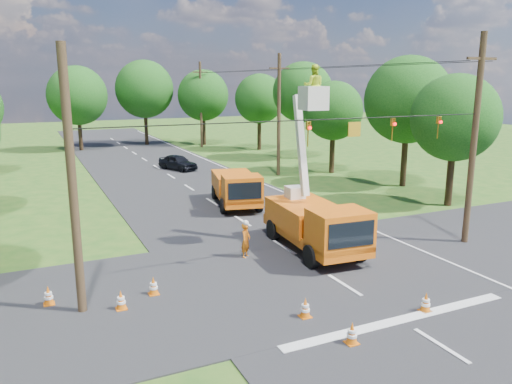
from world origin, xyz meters
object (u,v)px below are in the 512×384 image
traffic_cone_7 (257,189)px  tree_right_a (455,118)px  traffic_cone_5 (121,300)px  tree_right_e (259,99)px  traffic_cone_3 (290,211)px  tree_right_b (408,100)px  tree_right_c (333,111)px  traffic_cone_2 (292,219)px  pole_right_far (201,104)px  traffic_cone_6 (48,296)px  pole_right_near (474,139)px  ground_worker (246,241)px  traffic_cone_4 (153,286)px  tree_right_d (303,92)px  pole_left (72,184)px  tree_far_c (203,95)px  bucket_truck (316,214)px  tree_far_a (77,96)px  traffic_cone_1 (426,302)px  traffic_cone_0 (352,333)px  second_truck (236,188)px  distant_car (178,162)px  tree_far_b (144,89)px  traffic_cone_8 (305,308)px

traffic_cone_7 → tree_right_a: size_ratio=0.09×
traffic_cone_5 → tree_right_e: 42.10m
traffic_cone_3 → tree_right_b: tree_right_b is taller
tree_right_c → traffic_cone_2: bearing=-130.6°
tree_right_c → pole_right_far: bearing=102.6°
pole_right_far → traffic_cone_6: bearing=-116.0°
traffic_cone_2 → pole_right_near: pole_right_near is taller
ground_worker → pole_right_near: 11.80m
ground_worker → traffic_cone_7: ground_worker is taller
traffic_cone_4 → tree_right_d: 35.00m
traffic_cone_6 → pole_left: size_ratio=0.08×
tree_right_e → tree_far_c: size_ratio=0.94×
bucket_truck → tree_right_c: (12.09, 16.96, 3.51)m
traffic_cone_6 → pole_left: bearing=-45.0°
ground_worker → traffic_cone_3: (5.15, 5.26, -0.44)m
traffic_cone_6 → pole_right_near: (19.02, -1.02, 4.75)m
pole_right_far → pole_left: bearing=-114.2°
bucket_truck → traffic_cone_5: (-9.37, -2.48, -1.44)m
traffic_cone_5 → tree_right_d: 36.39m
bucket_truck → tree_far_a: bearing=102.8°
traffic_cone_7 → tree_right_e: (10.11, 21.04, 5.45)m
ground_worker → tree_far_c: size_ratio=0.17×
traffic_cone_1 → pole_right_far: bearing=80.8°
traffic_cone_2 → tree_right_c: tree_right_c is taller
traffic_cone_0 → tree_right_d: bearing=62.4°
traffic_cone_0 → pole_right_near: bearing=27.9°
traffic_cone_0 → pole_left: pole_left is taller
ground_worker → traffic_cone_3: size_ratio=2.25×
traffic_cone_2 → pole_right_far: (6.33, 33.87, 4.75)m
second_truck → tree_right_d: 21.41m
traffic_cone_7 → tree_far_c: bearing=78.3°
distant_car → traffic_cone_4: distant_car is taller
tree_right_e → tree_right_c: bearing=-92.1°
pole_left → tree_far_b: tree_far_b is taller
traffic_cone_8 → tree_far_b: tree_far_b is taller
pole_left → traffic_cone_1: bearing=-25.1°
traffic_cone_4 → traffic_cone_6: same height
traffic_cone_1 → traffic_cone_3: 12.99m
pole_right_far → tree_right_e: bearing=-43.3°
second_truck → tree_far_a: tree_far_a is taller
tree_right_a → tree_right_d: size_ratio=0.85×
traffic_cone_0 → traffic_cone_6: 10.61m
distant_car → traffic_cone_1: 30.97m
traffic_cone_1 → tree_right_c: 27.30m
tree_right_b → pole_right_near: bearing=-118.4°
pole_right_near → tree_right_d: (6.30, 27.00, 1.57)m
ground_worker → traffic_cone_1: (3.41, -7.61, -0.44)m
traffic_cone_3 → pole_right_far: 32.98m
traffic_cone_5 → tree_right_a: bearing=16.5°
traffic_cone_3 → tree_far_a: tree_far_a is taller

